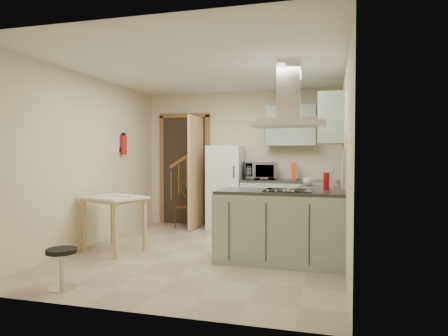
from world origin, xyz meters
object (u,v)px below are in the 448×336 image
(fridge, at_px, (226,187))
(microwave, at_px, (260,171))
(stool, at_px, (62,268))
(bentwood_chair, at_px, (186,206))
(drop_leaf_table, at_px, (114,224))
(extractor_hood, at_px, (289,124))
(peninsula, at_px, (280,226))

(fridge, distance_m, microwave, 0.68)
(stool, height_order, microwave, microwave)
(bentwood_chair, distance_m, stool, 3.42)
(drop_leaf_table, bearing_deg, extractor_hood, 22.16)
(peninsula, height_order, bentwood_chair, peninsula)
(extractor_hood, distance_m, bentwood_chair, 3.07)
(fridge, distance_m, peninsula, 2.35)
(extractor_hood, xyz_separation_m, bentwood_chair, (-2.05, 1.87, -1.32))
(drop_leaf_table, relative_size, microwave, 1.48)
(fridge, height_order, stool, fridge)
(peninsula, bearing_deg, microwave, 106.93)
(bentwood_chair, height_order, stool, bentwood_chair)
(extractor_hood, bearing_deg, bentwood_chair, 137.73)
(extractor_hood, distance_m, stool, 3.02)
(peninsula, distance_m, extractor_hood, 1.27)
(drop_leaf_table, distance_m, microwave, 2.73)
(bentwood_chair, bearing_deg, peninsula, -25.93)
(fridge, relative_size, bentwood_chair, 1.89)
(peninsula, height_order, stool, peninsula)
(extractor_hood, distance_m, microwave, 2.23)
(fridge, xyz_separation_m, peninsula, (1.22, -1.98, -0.30))
(bentwood_chair, bearing_deg, stool, -73.03)
(extractor_hood, relative_size, drop_leaf_table, 1.10)
(microwave, bearing_deg, stool, -129.32)
(bentwood_chair, bearing_deg, extractor_hood, -24.50)
(drop_leaf_table, distance_m, bentwood_chair, 1.93)
(peninsula, bearing_deg, stool, -142.17)
(drop_leaf_table, relative_size, bentwood_chair, 1.03)
(peninsula, relative_size, drop_leaf_table, 1.90)
(extractor_hood, relative_size, bentwood_chair, 1.13)
(peninsula, xyz_separation_m, stool, (-2.00, -1.55, -0.25))
(stool, distance_m, microwave, 3.92)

